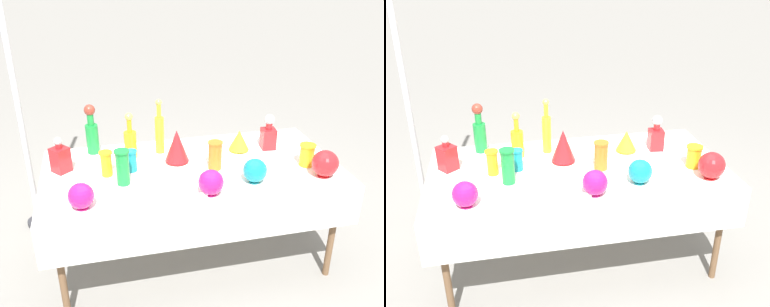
# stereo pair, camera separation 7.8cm
# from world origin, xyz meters

# --- Properties ---
(ground_plane) EXTENTS (40.00, 40.00, 0.00)m
(ground_plane) POSITION_xyz_m (0.00, 0.00, 0.00)
(ground_plane) COLOR gray
(display_table) EXTENTS (1.96, 0.98, 0.76)m
(display_table) POSITION_xyz_m (0.00, -0.03, 0.70)
(display_table) COLOR white
(display_table) RESTS_ON ground
(tall_bottle_0) EXTENTS (0.09, 0.09, 0.33)m
(tall_bottle_0) POSITION_xyz_m (-0.38, 0.24, 0.88)
(tall_bottle_0) COLOR orange
(tall_bottle_0) RESTS_ON display_table
(tall_bottle_1) EXTENTS (0.09, 0.09, 0.36)m
(tall_bottle_1) POSITION_xyz_m (-0.63, 0.38, 0.92)
(tall_bottle_1) COLOR #198C38
(tall_bottle_1) RESTS_ON display_table
(tall_bottle_2) EXTENTS (0.06, 0.06, 0.40)m
(tall_bottle_2) POSITION_xyz_m (-0.17, 0.28, 0.92)
(tall_bottle_2) COLOR yellow
(tall_bottle_2) RESTS_ON display_table
(square_decanter_0) EXTENTS (0.11, 0.11, 0.26)m
(square_decanter_0) POSITION_xyz_m (0.61, 0.17, 0.87)
(square_decanter_0) COLOR red
(square_decanter_0) RESTS_ON display_table
(square_decanter_1) EXTENTS (0.14, 0.14, 0.24)m
(square_decanter_1) POSITION_xyz_m (-0.84, 0.13, 0.86)
(square_decanter_1) COLOR red
(square_decanter_1) RESTS_ON display_table
(slender_vase_0) EXTENTS (0.08, 0.08, 0.15)m
(slender_vase_0) POSITION_xyz_m (-0.40, 0.04, 0.84)
(slender_vase_0) COLOR teal
(slender_vase_0) RESTS_ON display_table
(slender_vase_1) EXTENTS (0.09, 0.09, 0.23)m
(slender_vase_1) POSITION_xyz_m (-0.46, -0.12, 0.88)
(slender_vase_1) COLOR #198C38
(slender_vase_1) RESTS_ON display_table
(slender_vase_2) EXTENTS (0.10, 0.10, 0.19)m
(slender_vase_2) POSITION_xyz_m (0.14, -0.05, 0.86)
(slender_vase_2) COLOR orange
(slender_vase_2) RESTS_ON display_table
(slender_vase_3) EXTENTS (0.11, 0.11, 0.15)m
(slender_vase_3) POSITION_xyz_m (0.75, -0.15, 0.84)
(slender_vase_3) COLOR orange
(slender_vase_3) RESTS_ON display_table
(slender_vase_4) EXTENTS (0.08, 0.08, 0.17)m
(slender_vase_4) POSITION_xyz_m (-0.56, 0.01, 0.85)
(slender_vase_4) COLOR orange
(slender_vase_4) RESTS_ON display_table
(fluted_vase_0) EXTENTS (0.16, 0.16, 0.23)m
(fluted_vase_0) POSITION_xyz_m (-0.08, 0.10, 0.88)
(fluted_vase_0) COLOR red
(fluted_vase_0) RESTS_ON display_table
(fluted_vase_1) EXTENTS (0.15, 0.15, 0.16)m
(fluted_vase_1) POSITION_xyz_m (0.39, 0.18, 0.84)
(fluted_vase_1) COLOR yellow
(fluted_vase_1) RESTS_ON display_table
(round_bowl_0) EXTENTS (0.17, 0.17, 0.18)m
(round_bowl_0) POSITION_xyz_m (0.79, -0.32, 0.85)
(round_bowl_0) COLOR red
(round_bowl_0) RESTS_ON display_table
(round_bowl_1) EXTENTS (0.15, 0.15, 0.16)m
(round_bowl_1) POSITION_xyz_m (0.33, -0.29, 0.84)
(round_bowl_1) COLOR teal
(round_bowl_1) RESTS_ON display_table
(round_bowl_2) EXTENTS (0.15, 0.15, 0.16)m
(round_bowl_2) POSITION_xyz_m (-0.72, -0.36, 0.84)
(round_bowl_2) COLOR #C61972
(round_bowl_2) RESTS_ON display_table
(round_bowl_3) EXTENTS (0.15, 0.15, 0.16)m
(round_bowl_3) POSITION_xyz_m (0.03, -0.37, 0.84)
(round_bowl_3) COLOR #C61972
(round_bowl_3) RESTS_ON display_table
(price_tag_left) EXTENTS (0.06, 0.02, 0.04)m
(price_tag_left) POSITION_xyz_m (-0.06, -0.42, 0.78)
(price_tag_left) COLOR white
(price_tag_left) RESTS_ON display_table
(price_tag_center) EXTENTS (0.05, 0.02, 0.04)m
(price_tag_center) POSITION_xyz_m (-0.02, -0.40, 0.78)
(price_tag_center) COLOR white
(price_tag_center) RESTS_ON display_table
(price_tag_right) EXTENTS (0.05, 0.02, 0.04)m
(price_tag_right) POSITION_xyz_m (-0.34, -0.41, 0.78)
(price_tag_right) COLOR white
(price_tag_right) RESTS_ON display_table
(cardboard_box_behind_left) EXTENTS (0.60, 0.49, 0.42)m
(cardboard_box_behind_left) POSITION_xyz_m (0.29, 1.06, 0.17)
(cardboard_box_behind_left) COLOR tan
(cardboard_box_behind_left) RESTS_ON ground
(cardboard_box_behind_right) EXTENTS (0.55, 0.44, 0.40)m
(cardboard_box_behind_right) POSITION_xyz_m (-0.48, 1.13, 0.16)
(cardboard_box_behind_right) COLOR tan
(cardboard_box_behind_right) RESTS_ON ground
(canopy_pole) EXTENTS (0.18, 0.18, 2.57)m
(canopy_pole) POSITION_xyz_m (-1.15, 0.71, 1.02)
(canopy_pole) COLOR silver
(canopy_pole) RESTS_ON ground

